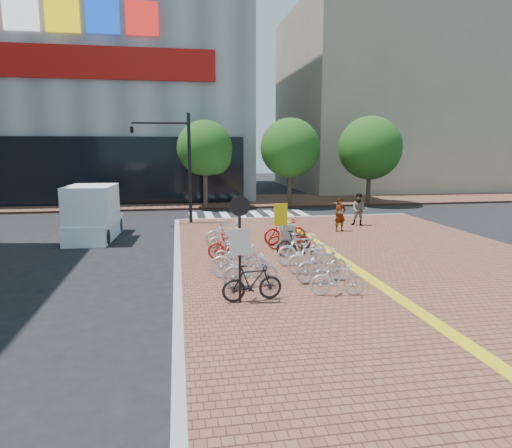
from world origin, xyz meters
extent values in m
plane|color=black|center=(0.00, 0.00, 0.00)|extent=(120.00, 120.00, 0.00)
cube|color=brown|center=(3.00, -5.00, 0.07)|extent=(14.00, 34.00, 0.15)
cube|color=gold|center=(2.00, -5.00, 0.16)|extent=(0.40, 34.00, 0.01)
cube|color=gray|center=(-4.00, -5.00, 0.08)|extent=(0.25, 34.00, 0.15)
cube|color=gray|center=(3.00, 12.00, 0.08)|extent=(14.00, 0.25, 0.15)
cube|color=brown|center=(0.00, 21.00, 0.07)|extent=(70.00, 8.00, 0.15)
cube|color=gray|center=(-16.00, 32.00, 14.00)|extent=(36.00, 24.00, 28.00)
cube|color=black|center=(-16.00, 19.90, 2.50)|extent=(34.00, 0.30, 5.00)
cube|color=gray|center=(18.00, 32.00, 9.00)|extent=(20.00, 18.00, 18.00)
cube|color=silver|center=(-3.00, 14.00, 0.01)|extent=(0.50, 4.00, 0.01)
cube|color=silver|center=(-2.00, 14.00, 0.01)|extent=(0.50, 4.00, 0.01)
cube|color=silver|center=(-1.00, 14.00, 0.01)|extent=(0.50, 4.00, 0.01)
cube|color=silver|center=(0.00, 14.00, 0.01)|extent=(0.50, 4.00, 0.01)
cube|color=silver|center=(1.00, 14.00, 0.01)|extent=(0.50, 4.00, 0.01)
cube|color=silver|center=(2.00, 14.00, 0.01)|extent=(0.50, 4.00, 0.01)
cube|color=silver|center=(3.00, 14.00, 0.01)|extent=(0.50, 4.00, 0.01)
cube|color=silver|center=(4.00, 14.00, 0.01)|extent=(0.50, 4.00, 0.01)
cylinder|color=#38281E|center=(-2.00, 17.50, 1.45)|extent=(0.32, 0.32, 2.60)
sphere|color=#194714|center=(-2.00, 17.50, 4.20)|extent=(3.80, 3.80, 3.80)
sphere|color=#194714|center=(-1.40, 17.20, 3.60)|extent=(2.40, 2.40, 2.40)
cylinder|color=#38281E|center=(4.00, 17.50, 1.45)|extent=(0.32, 0.32, 2.60)
sphere|color=#194714|center=(4.00, 17.50, 4.20)|extent=(4.20, 4.20, 4.20)
sphere|color=#194714|center=(4.60, 17.20, 3.60)|extent=(2.40, 2.40, 2.40)
cylinder|color=#38281E|center=(10.00, 17.50, 1.45)|extent=(0.32, 0.32, 2.60)
sphere|color=#194714|center=(10.00, 17.50, 4.20)|extent=(4.60, 4.60, 4.60)
sphere|color=#194714|center=(10.60, 17.20, 3.60)|extent=(2.40, 2.40, 2.40)
imported|color=black|center=(-2.01, -2.58, 0.65)|extent=(1.71, 0.66, 1.00)
imported|color=silver|center=(-1.86, -1.34, 0.66)|extent=(1.71, 0.57, 1.01)
imported|color=white|center=(-2.05, -0.37, 0.71)|extent=(1.93, 0.80, 1.13)
imported|color=#B0B1B5|center=(-2.01, 1.00, 0.61)|extent=(1.59, 0.65, 0.93)
imported|color=red|center=(-2.08, 2.21, 0.63)|extent=(1.63, 0.54, 0.97)
imported|color=silver|center=(-1.99, 3.22, 0.66)|extent=(1.73, 0.70, 1.01)
imported|color=silver|center=(-1.92, 4.26, 0.72)|extent=(1.96, 0.79, 1.15)
imported|color=silver|center=(0.41, -2.55, 0.62)|extent=(1.60, 0.66, 0.94)
imported|color=#B6B6BB|center=(0.38, -1.24, 0.69)|extent=(1.86, 0.86, 1.08)
imported|color=silver|center=(0.35, -0.28, 0.66)|extent=(1.73, 0.54, 1.03)
imported|color=white|center=(0.34, 0.90, 0.72)|extent=(1.96, 0.80, 1.14)
imported|color=black|center=(0.49, 2.25, 0.65)|extent=(1.71, 0.76, 0.99)
imported|color=#A9160C|center=(0.49, 3.32, 0.60)|extent=(1.80, 0.87, 0.91)
imported|color=#B50C0F|center=(0.53, 4.29, 0.71)|extent=(1.93, 0.77, 1.13)
imported|color=gray|center=(3.94, 6.90, 0.97)|extent=(0.65, 0.48, 1.64)
imported|color=#4D5462|center=(5.51, 8.30, 1.00)|extent=(1.04, 0.97, 1.71)
cube|color=#ADADB1|center=(0.40, 3.08, 0.69)|extent=(0.56, 0.46, 1.08)
cylinder|color=#B7B7BC|center=(-0.02, 2.75, 1.11)|extent=(0.09, 0.09, 1.92)
cube|color=yellow|center=(-0.02, 2.70, 1.69)|extent=(0.53, 0.13, 0.85)
cylinder|color=black|center=(-2.35, -2.65, 1.57)|extent=(0.08, 0.08, 2.84)
cylinder|color=black|center=(-2.35, -2.70, 2.76)|extent=(0.53, 0.06, 0.53)
cube|color=silver|center=(-2.35, -2.70, 1.81)|extent=(0.52, 0.06, 0.71)
cylinder|color=black|center=(-3.24, 10.80, 3.10)|extent=(0.18, 0.18, 5.91)
cylinder|color=black|center=(-4.71, 10.80, 5.52)|extent=(2.95, 0.12, 0.12)
imported|color=black|center=(-6.19, 10.80, 5.22)|extent=(0.26, 1.22, 0.49)
cube|color=white|center=(-7.82, 7.91, 0.44)|extent=(2.14, 4.53, 0.89)
cube|color=white|center=(-7.74, 9.19, 1.52)|extent=(1.98, 1.98, 1.28)
cube|color=white|center=(-7.87, 7.13, 1.67)|extent=(2.14, 2.87, 1.77)
cylinder|color=black|center=(-8.55, 9.53, 0.34)|extent=(0.26, 0.70, 0.69)
cylinder|color=black|center=(-8.75, 6.39, 0.34)|extent=(0.26, 0.70, 0.69)
cylinder|color=black|center=(-6.89, 9.43, 0.34)|extent=(0.26, 0.70, 0.69)
cylinder|color=black|center=(-7.08, 6.29, 0.34)|extent=(0.26, 0.70, 0.69)
camera|label=1|loc=(-3.92, -14.24, 4.25)|focal=32.00mm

